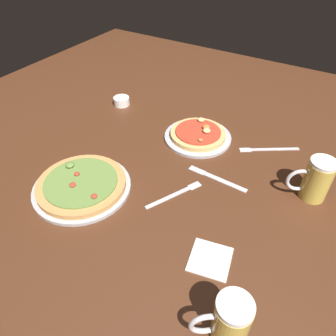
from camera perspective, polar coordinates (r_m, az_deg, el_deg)
The scene contains 10 objects.
ground_plane at distance 1.15m, azimuth 0.00°, elevation -1.33°, with size 2.40×2.40×0.03m, color #4C2816.
pizza_plate_near at distance 1.10m, azimuth -15.34°, elevation -3.00°, with size 0.33×0.33×0.05m.
pizza_plate_far at distance 1.30m, azimuth 5.44°, elevation 5.95°, with size 0.27×0.27×0.05m.
beer_mug_dark at distance 0.76m, azimuth 11.03°, elevation -25.40°, with size 0.12×0.10×0.14m.
beer_mug_amber at distance 1.11m, azimuth 25.17°, elevation -1.90°, with size 0.13×0.09×0.15m.
ramekin_sauce at distance 1.55m, azimuth -8.39°, elevation 11.88°, with size 0.07×0.07×0.04m, color white.
napkin_folded at distance 0.90m, azimuth 7.63°, elevation -15.95°, with size 0.11×0.11×0.01m, color white.
fork_left at distance 1.05m, azimuth 1.34°, elevation -4.73°, with size 0.11×0.20×0.01m.
knife_right at distance 1.12m, azimuth 8.81°, elevation -1.84°, with size 0.22×0.03×0.01m.
fork_spare at distance 1.30m, azimuth 17.59°, elevation 3.28°, with size 0.21×0.15×0.01m.
Camera 1 is at (0.44, -0.73, 0.75)m, focal length 33.73 mm.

